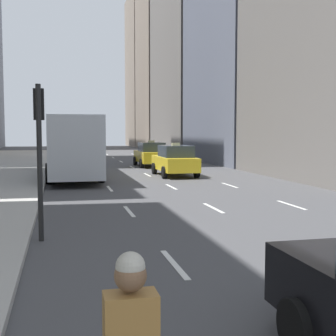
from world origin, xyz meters
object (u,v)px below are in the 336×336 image
(city_bus, at_px, (73,145))
(taxi_second, at_px, (175,160))
(taxi_lead, at_px, (151,154))
(traffic_light_pole, at_px, (39,137))

(city_bus, bearing_deg, taxi_second, -7.51)
(taxi_lead, height_order, taxi_second, same)
(city_bus, distance_m, traffic_light_pole, 15.19)
(city_bus, bearing_deg, traffic_light_pole, -94.30)
(taxi_lead, bearing_deg, city_bus, -131.02)
(city_bus, bearing_deg, taxi_lead, 48.98)
(taxi_second, distance_m, traffic_light_pole, 15.97)
(taxi_lead, height_order, traffic_light_pole, traffic_light_pole)
(taxi_second, height_order, traffic_light_pole, traffic_light_pole)
(taxi_second, distance_m, city_bus, 5.73)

